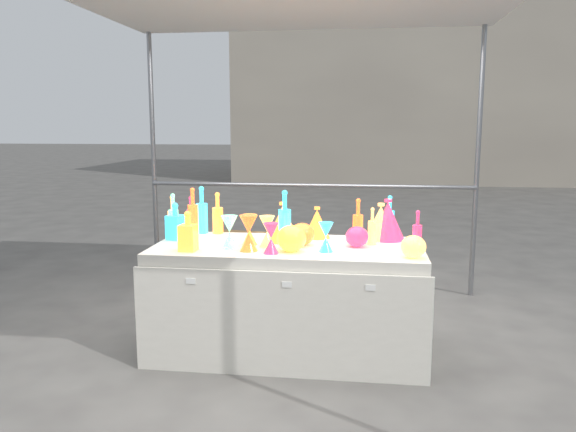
# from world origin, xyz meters

# --- Properties ---
(ground) EXTENTS (80.00, 80.00, 0.00)m
(ground) POSITION_xyz_m (0.00, 0.00, 0.00)
(ground) COLOR slate
(ground) RESTS_ON ground
(display_table) EXTENTS (1.84, 0.83, 0.75)m
(display_table) POSITION_xyz_m (0.00, -0.01, 0.37)
(display_table) COLOR silver
(display_table) RESTS_ON ground
(background_building) EXTENTS (14.00, 6.00, 6.00)m
(background_building) POSITION_xyz_m (4.00, 14.00, 3.00)
(background_building) COLOR #B6AB97
(background_building) RESTS_ON ground
(cardboard_box_closed) EXTENTS (0.64, 0.51, 0.43)m
(cardboard_box_closed) POSITION_xyz_m (-0.79, 1.94, 0.21)
(cardboard_box_closed) COLOR #B28150
(cardboard_box_closed) RESTS_ON ground
(cardboard_box_flat) EXTENTS (0.67, 0.48, 0.06)m
(cardboard_box_flat) POSITION_xyz_m (0.52, 2.69, 0.03)
(cardboard_box_flat) COLOR #B28150
(cardboard_box_flat) RESTS_ON ground
(bottle_0) EXTENTS (0.10, 0.10, 0.31)m
(bottle_0) POSITION_xyz_m (-0.58, 0.35, 0.90)
(bottle_0) COLOR red
(bottle_0) RESTS_ON display_table
(bottle_1) EXTENTS (0.09, 0.09, 0.35)m
(bottle_1) POSITION_xyz_m (-0.69, 0.34, 0.93)
(bottle_1) COLOR #1F961B
(bottle_1) RESTS_ON display_table
(bottle_2) EXTENTS (0.09, 0.09, 0.35)m
(bottle_2) POSITION_xyz_m (-0.75, 0.29, 0.92)
(bottle_2) COLOR orange
(bottle_2) RESTS_ON display_table
(bottle_3) EXTENTS (0.08, 0.08, 0.28)m
(bottle_3) POSITION_xyz_m (-0.78, 0.35, 0.89)
(bottle_3) COLOR #1A339C
(bottle_3) RESTS_ON display_table
(bottle_4) EXTENTS (0.10, 0.10, 0.31)m
(bottle_4) POSITION_xyz_m (-0.85, 0.14, 0.90)
(bottle_4) COLOR #15876C
(bottle_4) RESTS_ON display_table
(bottle_5) EXTENTS (0.08, 0.08, 0.33)m
(bottle_5) POSITION_xyz_m (-0.84, 0.11, 0.91)
(bottle_5) COLOR #D82B7F
(bottle_5) RESTS_ON display_table
(bottle_7) EXTENTS (0.09, 0.09, 0.37)m
(bottle_7) POSITION_xyz_m (-0.03, 0.07, 0.93)
(bottle_7) COLOR #1F961B
(bottle_7) RESTS_ON display_table
(decanter_0) EXTENTS (0.11, 0.11, 0.26)m
(decanter_0) POSITION_xyz_m (-0.61, -0.25, 0.88)
(decanter_0) COLOR red
(decanter_0) RESTS_ON display_table
(decanter_2) EXTENTS (0.13, 0.13, 0.26)m
(decanter_2) POSITION_xyz_m (-0.81, 0.08, 0.88)
(decanter_2) COLOR #1F961B
(decanter_2) RESTS_ON display_table
(hourglass_0) EXTENTS (0.13, 0.13, 0.23)m
(hourglass_0) POSITION_xyz_m (-0.23, -0.20, 0.87)
(hourglass_0) COLOR orange
(hourglass_0) RESTS_ON display_table
(hourglass_1) EXTENTS (0.13, 0.13, 0.20)m
(hourglass_1) POSITION_xyz_m (-0.07, -0.26, 0.85)
(hourglass_1) COLOR #1A339C
(hourglass_1) RESTS_ON display_table
(hourglass_2) EXTENTS (0.11, 0.11, 0.21)m
(hourglass_2) POSITION_xyz_m (-0.13, -0.07, 0.85)
(hourglass_2) COLOR #15876C
(hourglass_2) RESTS_ON display_table
(hourglass_3) EXTENTS (0.11, 0.11, 0.22)m
(hourglass_3) POSITION_xyz_m (-0.37, -0.15, 0.86)
(hourglass_3) COLOR #D82B7F
(hourglass_3) RESTS_ON display_table
(hourglass_4) EXTENTS (0.12, 0.12, 0.21)m
(hourglass_4) POSITION_xyz_m (-0.26, -0.02, 0.85)
(hourglass_4) COLOR red
(hourglass_4) RESTS_ON display_table
(hourglass_5) EXTENTS (0.12, 0.12, 0.19)m
(hourglass_5) POSITION_xyz_m (0.27, -0.16, 0.85)
(hourglass_5) COLOR #1F961B
(hourglass_5) RESTS_ON display_table
(globe_0) EXTENTS (0.23, 0.23, 0.15)m
(globe_0) POSITION_xyz_m (0.05, -0.19, 0.83)
(globe_0) COLOR red
(globe_0) RESTS_ON display_table
(globe_1) EXTENTS (0.17, 0.17, 0.12)m
(globe_1) POSITION_xyz_m (0.81, -0.26, 0.81)
(globe_1) COLOR #15876C
(globe_1) RESTS_ON display_table
(globe_2) EXTENTS (0.20, 0.20, 0.13)m
(globe_2) POSITION_xyz_m (0.09, 0.02, 0.82)
(globe_2) COLOR orange
(globe_2) RESTS_ON display_table
(globe_3) EXTENTS (0.16, 0.16, 0.12)m
(globe_3) POSITION_xyz_m (0.46, 0.01, 0.81)
(globe_3) COLOR #1A339C
(globe_3) RESTS_ON display_table
(lampshade_0) EXTENTS (0.21, 0.21, 0.23)m
(lampshade_0) POSITION_xyz_m (0.17, 0.28, 0.86)
(lampshade_0) COLOR #CBD32C
(lampshade_0) RESTS_ON display_table
(lampshade_1) EXTENTS (0.31, 0.31, 0.28)m
(lampshade_1) POSITION_xyz_m (-0.05, 0.13, 0.89)
(lampshade_1) COLOR #CBD32C
(lampshade_1) RESTS_ON display_table
(lampshade_2) EXTENTS (0.32, 0.32, 0.29)m
(lampshade_2) POSITION_xyz_m (0.67, 0.28, 0.89)
(lampshade_2) COLOR #1A339C
(lampshade_2) RESTS_ON display_table
(lampshade_3) EXTENTS (0.28, 0.28, 0.26)m
(lampshade_3) POSITION_xyz_m (0.62, 0.28, 0.88)
(lampshade_3) COLOR #15876C
(lampshade_3) RESTS_ON display_table
(bottle_8) EXTENTS (0.09, 0.09, 0.31)m
(bottle_8) POSITION_xyz_m (0.69, 0.36, 0.90)
(bottle_8) COLOR #1F961B
(bottle_8) RESTS_ON display_table
(bottle_9) EXTENTS (0.09, 0.09, 0.31)m
(bottle_9) POSITION_xyz_m (0.46, 0.12, 0.91)
(bottle_9) COLOR orange
(bottle_9) RESTS_ON display_table
(bottle_10) EXTENTS (0.07, 0.07, 0.26)m
(bottle_10) POSITION_xyz_m (0.85, -0.06, 0.88)
(bottle_10) COLOR #1A339C
(bottle_10) RESTS_ON display_table
(bottle_11) EXTENTS (0.06, 0.06, 0.25)m
(bottle_11) POSITION_xyz_m (0.56, 0.10, 0.88)
(bottle_11) COLOR #15876C
(bottle_11) RESTS_ON display_table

